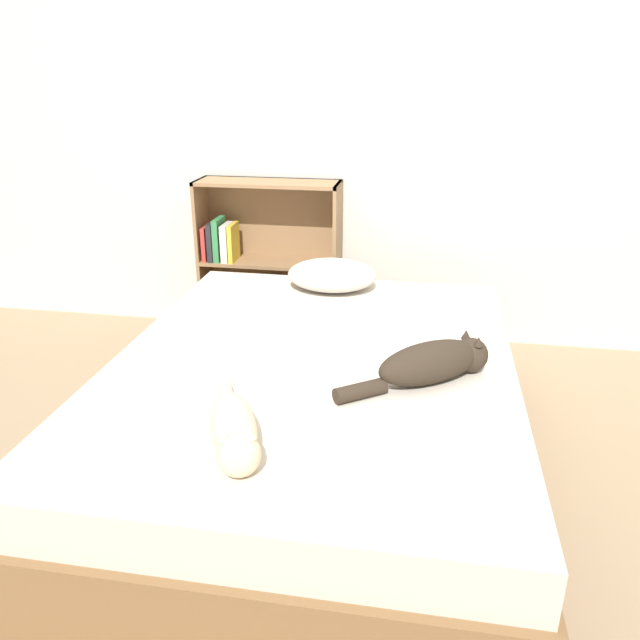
# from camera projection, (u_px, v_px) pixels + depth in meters

# --- Properties ---
(ground_plane) EXTENTS (8.00, 8.00, 0.00)m
(ground_plane) POSITION_uv_depth(u_px,v_px,m) (314.00, 461.00, 2.63)
(ground_plane) COLOR #997F60
(wall_back) EXTENTS (8.00, 0.06, 2.50)m
(wall_back) POSITION_uv_depth(u_px,v_px,m) (360.00, 123.00, 3.46)
(wall_back) COLOR silver
(wall_back) RESTS_ON ground_plane
(bed) EXTENTS (1.59, 2.08, 0.48)m
(bed) POSITION_uv_depth(u_px,v_px,m) (313.00, 412.00, 2.54)
(bed) COLOR brown
(bed) RESTS_ON ground_plane
(pillow) EXTENTS (0.45, 0.36, 0.15)m
(pillow) POSITION_uv_depth(u_px,v_px,m) (332.00, 275.00, 3.18)
(pillow) COLOR beige
(pillow) RESTS_ON bed
(cat_light) EXTENTS (0.29, 0.52, 0.15)m
(cat_light) POSITION_uv_depth(u_px,v_px,m) (234.00, 431.00, 1.85)
(cat_light) COLOR beige
(cat_light) RESTS_ON bed
(cat_dark) EXTENTS (0.55, 0.44, 0.15)m
(cat_dark) POSITION_uv_depth(u_px,v_px,m) (434.00, 362.00, 2.25)
(cat_dark) COLOR #33281E
(cat_dark) RESTS_ON bed
(bookshelf) EXTENTS (0.83, 0.26, 0.94)m
(bookshelf) POSITION_uv_depth(u_px,v_px,m) (266.00, 257.00, 3.72)
(bookshelf) COLOR #8E6B47
(bookshelf) RESTS_ON ground_plane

